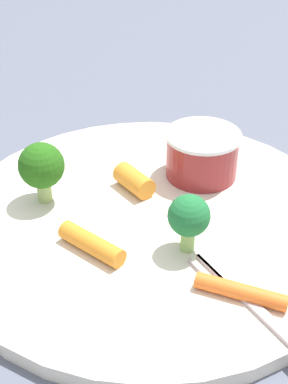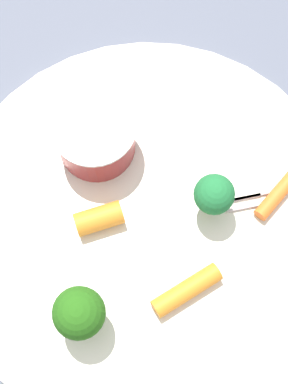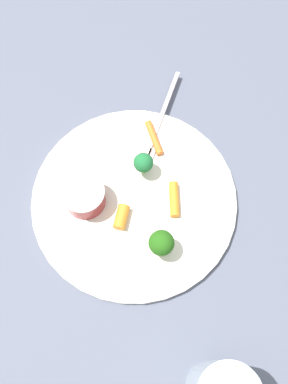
{
  "view_description": "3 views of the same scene",
  "coord_description": "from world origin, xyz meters",
  "px_view_note": "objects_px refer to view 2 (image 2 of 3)",
  "views": [
    {
      "loc": [
        -0.29,
        0.19,
        0.27
      ],
      "look_at": [
        0.01,
        -0.0,
        0.02
      ],
      "focal_mm": 52.47,
      "sensor_mm": 36.0,
      "label": 1
    },
    {
      "loc": [
        0.03,
        0.11,
        0.44
      ],
      "look_at": [
        -0.0,
        -0.02,
        0.02
      ],
      "focal_mm": 54.94,
      "sensor_mm": 36.0,
      "label": 2
    },
    {
      "loc": [
        0.21,
        0.08,
        0.61
      ],
      "look_at": [
        -0.01,
        0.01,
        0.02
      ],
      "focal_mm": 39.97,
      "sensor_mm": 36.0,
      "label": 3
    }
  ],
  "objects_px": {
    "broccoli_floret_1": "(216,201)",
    "carrot_stick_1": "(99,218)",
    "sauce_cup": "(95,136)",
    "carrot_stick_2": "(187,290)",
    "plate": "(149,223)",
    "broccoli_floret_0": "(79,313)",
    "carrot_stick_0": "(283,188)"
  },
  "relations": [
    {
      "from": "plate",
      "to": "broccoli_floret_1",
      "type": "xyz_separation_m",
      "value": [
        -0.05,
        0.0,
        0.03
      ]
    },
    {
      "from": "sauce_cup",
      "to": "broccoli_floret_0",
      "type": "distance_m",
      "value": 0.13
    },
    {
      "from": "broccoli_floret_1",
      "to": "sauce_cup",
      "type": "bearing_deg",
      "value": -44.88
    },
    {
      "from": "carrot_stick_1",
      "to": "plate",
      "type": "bearing_deg",
      "value": 168.06
    },
    {
      "from": "broccoli_floret_0",
      "to": "carrot_stick_0",
      "type": "height_order",
      "value": "broccoli_floret_0"
    },
    {
      "from": "plate",
      "to": "broccoli_floret_0",
      "type": "bearing_deg",
      "value": 43.75
    },
    {
      "from": "plate",
      "to": "carrot_stick_1",
      "type": "height_order",
      "value": "carrot_stick_1"
    },
    {
      "from": "sauce_cup",
      "to": "carrot_stick_2",
      "type": "relative_size",
      "value": 1.18
    },
    {
      "from": "carrot_stick_0",
      "to": "carrot_stick_2",
      "type": "height_order",
      "value": "carrot_stick_2"
    },
    {
      "from": "plate",
      "to": "carrot_stick_2",
      "type": "bearing_deg",
      "value": 103.15
    },
    {
      "from": "broccoli_floret_1",
      "to": "carrot_stick_1",
      "type": "xyz_separation_m",
      "value": [
        0.08,
        -0.01,
        -0.02
      ]
    },
    {
      "from": "carrot_stick_2",
      "to": "carrot_stick_0",
      "type": "bearing_deg",
      "value": -147.54
    },
    {
      "from": "broccoli_floret_0",
      "to": "carrot_stick_1",
      "type": "relative_size",
      "value": 1.43
    },
    {
      "from": "carrot_stick_0",
      "to": "sauce_cup",
      "type": "bearing_deg",
      "value": -27.63
    },
    {
      "from": "broccoli_floret_1",
      "to": "carrot_stick_1",
      "type": "bearing_deg",
      "value": -8.37
    },
    {
      "from": "plate",
      "to": "broccoli_floret_1",
      "type": "distance_m",
      "value": 0.06
    },
    {
      "from": "broccoli_floret_0",
      "to": "carrot_stick_2",
      "type": "relative_size",
      "value": 0.95
    },
    {
      "from": "broccoli_floret_0",
      "to": "broccoli_floret_1",
      "type": "height_order",
      "value": "broccoli_floret_0"
    },
    {
      "from": "carrot_stick_2",
      "to": "sauce_cup",
      "type": "bearing_deg",
      "value": -72.89
    },
    {
      "from": "sauce_cup",
      "to": "carrot_stick_0",
      "type": "height_order",
      "value": "sauce_cup"
    },
    {
      "from": "plate",
      "to": "carrot_stick_2",
      "type": "height_order",
      "value": "carrot_stick_2"
    },
    {
      "from": "carrot_stick_0",
      "to": "broccoli_floret_0",
      "type": "bearing_deg",
      "value": 19.56
    },
    {
      "from": "sauce_cup",
      "to": "carrot_stick_1",
      "type": "height_order",
      "value": "sauce_cup"
    },
    {
      "from": "carrot_stick_0",
      "to": "carrot_stick_2",
      "type": "distance_m",
      "value": 0.11
    },
    {
      "from": "broccoli_floret_1",
      "to": "carrot_stick_0",
      "type": "xyz_separation_m",
      "value": [
        -0.06,
        -0.0,
        -0.02
      ]
    },
    {
      "from": "sauce_cup",
      "to": "carrot_stick_2",
      "type": "bearing_deg",
      "value": 107.11
    },
    {
      "from": "broccoli_floret_1",
      "to": "broccoli_floret_0",
      "type": "bearing_deg",
      "value": 26.57
    },
    {
      "from": "plate",
      "to": "broccoli_floret_1",
      "type": "bearing_deg",
      "value": 174.38
    },
    {
      "from": "broccoli_floret_0",
      "to": "sauce_cup",
      "type": "bearing_deg",
      "value": -106.24
    },
    {
      "from": "broccoli_floret_0",
      "to": "carrot_stick_1",
      "type": "height_order",
      "value": "broccoli_floret_0"
    },
    {
      "from": "broccoli_floret_0",
      "to": "carrot_stick_2",
      "type": "xyz_separation_m",
      "value": [
        -0.08,
        -0.0,
        -0.02
      ]
    },
    {
      "from": "carrot_stick_1",
      "to": "broccoli_floret_0",
      "type": "bearing_deg",
      "value": 68.76
    }
  ]
}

